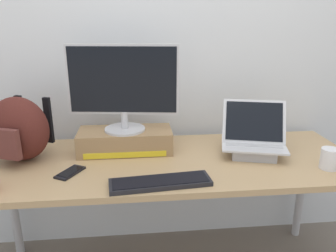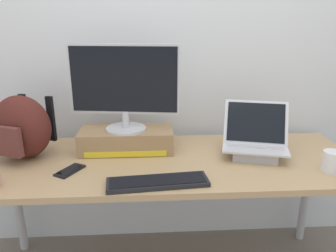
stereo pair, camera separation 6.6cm
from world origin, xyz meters
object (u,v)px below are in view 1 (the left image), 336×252
Objects in this scene: desktop_monitor at (123,86)px; coffee_mug at (330,159)px; messenger_backpack at (19,129)px; cell_phone at (70,172)px; toner_box_yellow at (125,141)px; external_keyboard at (160,182)px; open_laptop at (253,144)px.

desktop_monitor reaches higher than coffee_mug.
messenger_backpack reaches higher than cell_phone.
toner_box_yellow is 3.09× the size of cell_phone.
desktop_monitor is 0.56m from external_keyboard.
open_laptop is at bearing -9.88° from toner_box_yellow.
open_laptop is 0.94m from cell_phone.
external_keyboard is 1.21× the size of messenger_backpack.
toner_box_yellow is 0.36m from cell_phone.
messenger_backpack is at bearing -168.20° from open_laptop.
coffee_mug is at bearing 26.96° from cell_phone.
external_keyboard is (0.16, -0.41, -0.05)m from toner_box_yellow.
external_keyboard is at bearing -174.46° from coffee_mug.
open_laptop reaches higher than coffee_mug.
open_laptop is at bearing 18.88° from messenger_backpack.
open_laptop is at bearing -1.99° from desktop_monitor.
coffee_mug is at bearing -18.40° from toner_box_yellow.
toner_box_yellow is at bearing -175.41° from open_laptop.
toner_box_yellow is at bearing 28.25° from messenger_backpack.
messenger_backpack is 1.53m from coffee_mug.
messenger_backpack is (-0.68, 0.34, 0.15)m from external_keyboard.
external_keyboard is 0.78m from messenger_backpack.
cell_phone is at bearing -157.05° from open_laptop.
coffee_mug reaches higher than cell_phone.
desktop_monitor is at bearing -175.31° from open_laptop.
toner_box_yellow is 3.91× the size of coffee_mug.
coffee_mug is (0.31, -0.21, -0.01)m from open_laptop.
coffee_mug is 1.24m from cell_phone.
cell_phone is at bearing 154.52° from external_keyboard.
desktop_monitor is at bearing 28.13° from messenger_backpack.
desktop_monitor is 3.55× the size of cell_phone.
open_laptop reaches higher than external_keyboard.
messenger_backpack is (-0.52, -0.06, 0.10)m from toner_box_yellow.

